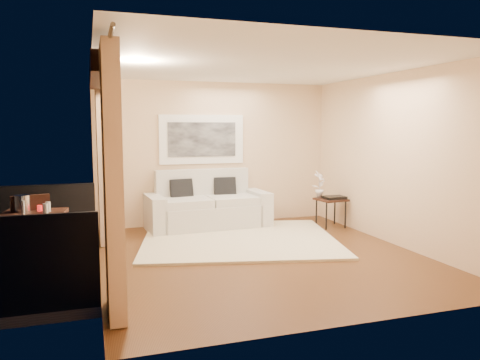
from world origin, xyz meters
name	(u,v)px	position (x,y,z in m)	size (l,w,h in m)	color
floor	(261,256)	(0.00, 0.00, 0.00)	(5.00, 5.00, 0.00)	brown
room_shell	(102,73)	(-2.13, 0.00, 2.52)	(5.00, 6.40, 5.00)	white
balcony	(8,264)	(-3.31, 0.00, 0.18)	(1.81, 2.60, 1.17)	#605B56
curtains	(106,168)	(-2.11, 0.00, 1.34)	(0.16, 4.80, 2.64)	tan
artwork	(202,139)	(-0.27, 2.46, 1.62)	(1.62, 0.07, 0.92)	white
rug	(239,239)	(-0.01, 0.98, 0.02)	(3.10, 2.70, 0.04)	beige
sofa	(207,207)	(-0.28, 2.10, 0.38)	(2.26, 1.07, 1.06)	silver
side_table	(331,202)	(1.93, 1.44, 0.47)	(0.55, 0.55, 0.53)	black
tray	(334,197)	(1.98, 1.40, 0.56)	(0.38, 0.28, 0.05)	black
orchid	(319,184)	(1.78, 1.62, 0.79)	(0.27, 0.18, 0.51)	white
bistro_table	(32,220)	(-2.99, -0.25, 0.76)	(0.80, 0.80, 0.84)	black
balcony_chair_far	(36,222)	(-3.07, 0.91, 0.51)	(0.43, 0.44, 0.88)	black
balcony_chair_near	(33,231)	(-2.99, -0.12, 0.60)	(0.55, 0.55, 1.03)	black
ice_bucket	(22,203)	(-3.10, -0.10, 0.94)	(0.18, 0.18, 0.20)	silver
candle	(40,208)	(-2.91, -0.13, 0.88)	(0.06, 0.06, 0.07)	red
vase	(23,208)	(-3.05, -0.42, 0.93)	(0.04, 0.04, 0.18)	white
glass_a	(45,209)	(-2.82, -0.34, 0.90)	(0.06, 0.06, 0.12)	white
glass_b	(48,207)	(-2.81, -0.20, 0.90)	(0.06, 0.06, 0.12)	white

